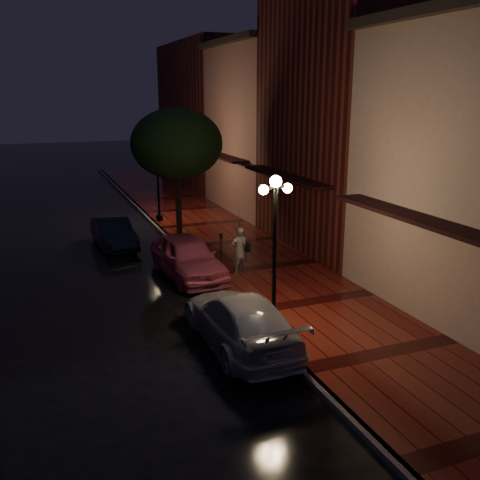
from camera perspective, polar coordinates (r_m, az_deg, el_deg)
name	(u,v)px	position (r m, az deg, el deg)	size (l,w,h in m)	color
ground	(207,278)	(19.70, -3.53, -4.05)	(120.00, 120.00, 0.00)	black
sidewalk	(263,269)	(20.44, 2.48, -3.09)	(4.50, 60.00, 0.15)	#4B100D
curb	(207,276)	(19.68, -3.54, -3.85)	(0.25, 60.00, 0.15)	#595451
storefront_mid	(349,119)	(23.44, 11.52, 12.54)	(5.00, 8.00, 11.00)	#511914
storefront_far	(269,131)	(30.52, 3.13, 11.54)	(5.00, 8.00, 9.00)	#8C5951
storefront_extra	(212,115)	(39.79, -3.01, 13.17)	(5.00, 12.00, 10.00)	#511914
streetlamp_near	(275,243)	(14.59, 3.72, -0.36)	(0.96, 0.36, 4.31)	black
streetlamp_far	(158,174)	(27.65, -8.78, 7.02)	(0.96, 0.36, 4.31)	black
street_tree	(177,146)	(24.61, -6.73, 9.93)	(4.16, 4.16, 5.80)	black
pink_car	(188,257)	(19.66, -5.59, -1.79)	(1.81, 4.49, 1.53)	#CB536D
navy_car	(114,233)	(24.07, -13.34, 0.77)	(1.36, 3.89, 1.28)	black
silver_car	(240,320)	(14.38, 0.00, -8.56)	(2.01, 4.93, 1.43)	#AEADB5
woman_with_umbrella	(240,231)	(19.27, -0.03, 1.00)	(1.01, 1.03, 2.44)	silver
parking_meter	(221,245)	(20.60, -2.05, -0.55)	(0.11, 0.09, 1.23)	black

